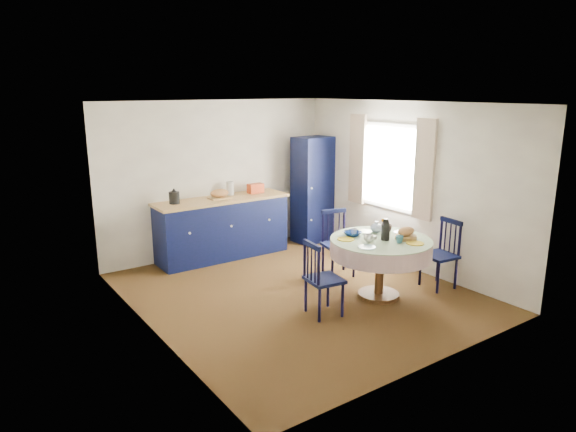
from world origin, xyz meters
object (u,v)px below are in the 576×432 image
mug_a (368,238)px  mug_d (354,232)px  chair_left (321,278)px  mug_b (399,239)px  pantry_cabinet (313,190)px  kitchen_counter (222,227)px  dining_table (381,248)px  mug_c (387,228)px  cobalt_bowl (352,234)px  chair_far (337,243)px  chair_right (441,253)px

mug_a → mug_d: size_ratio=1.32×
chair_left → mug_d: (0.82, 0.35, 0.36)m
mug_a → mug_b: mug_a is taller
pantry_cabinet → kitchen_counter: bearing=171.3°
pantry_cabinet → dining_table: size_ratio=1.43×
mug_c → mug_d: size_ratio=1.44×
mug_c → chair_left: bearing=-171.1°
kitchen_counter → mug_a: kitchen_counter is taller
mug_b → mug_d: (-0.22, 0.60, -0.00)m
mug_b → mug_c: 0.51m
kitchen_counter → mug_c: (1.21, -2.47, 0.34)m
dining_table → chair_left: 1.00m
dining_table → cobalt_bowl: (-0.20, 0.33, 0.15)m
mug_c → mug_a: bearing=-160.1°
chair_far → pantry_cabinet: bearing=78.7°
mug_b → mug_a: bearing=136.4°
dining_table → mug_d: (-0.16, 0.35, 0.17)m
chair_left → mug_c: (1.28, 0.20, 0.37)m
pantry_cabinet → mug_a: 2.76m
chair_right → mug_c: bearing=-116.4°
kitchen_counter → cobalt_bowl: bearing=-72.9°
chair_left → cobalt_bowl: 0.92m
kitchen_counter → chair_right: size_ratio=2.31×
mug_b → cobalt_bowl: 0.64m
dining_table → mug_c: (0.30, 0.20, 0.18)m
chair_left → kitchen_counter: bearing=6.9°
chair_right → mug_d: (-1.10, 0.57, 0.35)m
kitchen_counter → mug_d: kitchen_counter is taller
mug_a → kitchen_counter: bearing=104.5°
kitchen_counter → mug_a: size_ratio=17.80×
chair_right → mug_a: size_ratio=7.71×
chair_left → mug_c: size_ratio=6.94×
mug_d → mug_b: bearing=-70.0°
chair_far → mug_a: 1.07m
mug_b → kitchen_counter: bearing=108.3°
mug_b → mug_c: (0.24, 0.45, 0.01)m
chair_right → cobalt_bowl: (-1.15, 0.55, 0.34)m
cobalt_bowl → kitchen_counter: bearing=106.8°
mug_a → mug_c: bearing=19.9°
mug_c → cobalt_bowl: 0.52m
chair_left → mug_b: (1.04, -0.25, 0.37)m
mug_a → dining_table: bearing=-3.0°
kitchen_counter → cobalt_bowl: 2.46m
pantry_cabinet → mug_b: (-0.79, -2.81, -0.09)m
kitchen_counter → mug_b: size_ratio=22.09×
dining_table → chair_right: bearing=-13.3°
kitchen_counter → chair_left: (-0.07, -2.67, -0.03)m
chair_right → mug_d: 1.29m
pantry_cabinet → cobalt_bowl: size_ratio=8.05×
kitchen_counter → chair_far: (1.00, -1.70, -0.02)m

